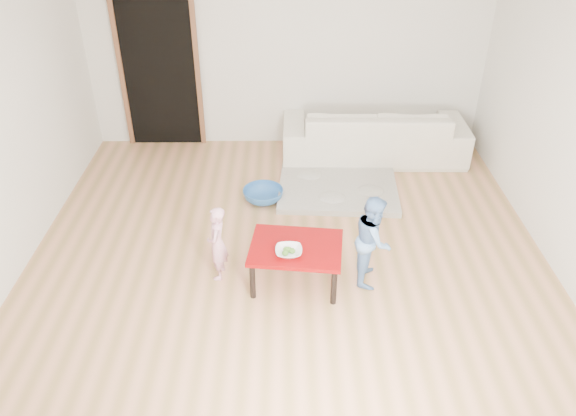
{
  "coord_description": "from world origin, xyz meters",
  "views": [
    {
      "loc": [
        -0.03,
        -4.4,
        3.36
      ],
      "look_at": [
        0.0,
        -0.2,
        0.65
      ],
      "focal_mm": 35.0,
      "sensor_mm": 36.0,
      "label": 1
    }
  ],
  "objects_px": {
    "child_blue": "(373,239)",
    "basin": "(263,195)",
    "bowl": "(289,252)",
    "child_pink": "(217,243)",
    "sofa": "(374,132)",
    "red_table": "(296,264)"
  },
  "relations": [
    {
      "from": "red_table",
      "to": "sofa",
      "type": "bearing_deg",
      "value": 67.52
    },
    {
      "from": "child_pink",
      "to": "basin",
      "type": "relative_size",
      "value": 1.62
    },
    {
      "from": "child_blue",
      "to": "basin",
      "type": "distance_m",
      "value": 1.74
    },
    {
      "from": "red_table",
      "to": "child_blue",
      "type": "relative_size",
      "value": 0.93
    },
    {
      "from": "sofa",
      "to": "child_pink",
      "type": "bearing_deg",
      "value": 55.0
    },
    {
      "from": "child_blue",
      "to": "sofa",
      "type": "bearing_deg",
      "value": 1.71
    },
    {
      "from": "red_table",
      "to": "child_blue",
      "type": "bearing_deg",
      "value": 4.34
    },
    {
      "from": "child_blue",
      "to": "basin",
      "type": "height_order",
      "value": "child_blue"
    },
    {
      "from": "bowl",
      "to": "basin",
      "type": "bearing_deg",
      "value": 100.3
    },
    {
      "from": "red_table",
      "to": "basin",
      "type": "xyz_separation_m",
      "value": [
        -0.34,
        1.4,
        -0.13
      ]
    },
    {
      "from": "child_blue",
      "to": "basin",
      "type": "bearing_deg",
      "value": 46.97
    },
    {
      "from": "child_pink",
      "to": "child_blue",
      "type": "distance_m",
      "value": 1.39
    },
    {
      "from": "child_pink",
      "to": "child_blue",
      "type": "bearing_deg",
      "value": 91.14
    },
    {
      "from": "sofa",
      "to": "red_table",
      "type": "relative_size",
      "value": 2.83
    },
    {
      "from": "sofa",
      "to": "basin",
      "type": "bearing_deg",
      "value": 39.19
    },
    {
      "from": "sofa",
      "to": "red_table",
      "type": "height_order",
      "value": "sofa"
    },
    {
      "from": "red_table",
      "to": "bowl",
      "type": "height_order",
      "value": "bowl"
    },
    {
      "from": "child_pink",
      "to": "child_blue",
      "type": "relative_size",
      "value": 0.85
    },
    {
      "from": "bowl",
      "to": "child_pink",
      "type": "height_order",
      "value": "child_pink"
    },
    {
      "from": "bowl",
      "to": "child_blue",
      "type": "xyz_separation_m",
      "value": [
        0.75,
        0.17,
        0.0
      ]
    },
    {
      "from": "child_blue",
      "to": "basin",
      "type": "xyz_separation_m",
      "value": [
        -1.03,
        1.35,
        -0.36
      ]
    },
    {
      "from": "basin",
      "to": "red_table",
      "type": "bearing_deg",
      "value": -76.3
    }
  ]
}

